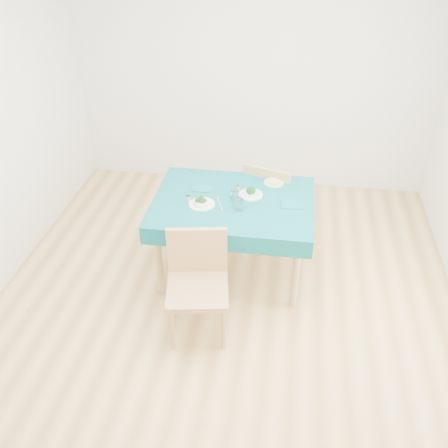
# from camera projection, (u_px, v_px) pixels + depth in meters

# --- Properties ---
(room_shell) EXTENTS (4.02, 4.52, 2.73)m
(room_shell) POSITION_uv_depth(u_px,v_px,m) (224.00, 166.00, 3.55)
(room_shell) COLOR #A98246
(room_shell) RESTS_ON ground
(table) EXTENTS (1.37, 1.04, 0.76)m
(table) POSITION_uv_depth(u_px,v_px,m) (233.00, 236.00, 4.50)
(table) COLOR #08575A
(table) RESTS_ON ground
(chair_near) EXTENTS (0.55, 0.59, 1.17)m
(chair_near) POSITION_uv_depth(u_px,v_px,m) (197.00, 274.00, 3.74)
(chair_near) COLOR #A77F4E
(chair_near) RESTS_ON ground
(chair_far) EXTENTS (0.59, 0.62, 1.15)m
(chair_far) POSITION_uv_depth(u_px,v_px,m) (274.00, 185.00, 4.89)
(chair_far) COLOR #A77F4E
(chair_far) RESTS_ON ground
(bowl_near) EXTENTS (0.22, 0.22, 0.07)m
(bowl_near) POSITION_uv_depth(u_px,v_px,m) (202.00, 201.00, 4.21)
(bowl_near) COLOR white
(bowl_near) RESTS_ON table
(bowl_far) EXTENTS (0.21, 0.21, 0.06)m
(bowl_far) POSITION_uv_depth(u_px,v_px,m) (251.00, 192.00, 4.35)
(bowl_far) COLOR white
(bowl_far) RESTS_ON table
(fork_near) EXTENTS (0.09, 0.19, 0.00)m
(fork_near) POSITION_uv_depth(u_px,v_px,m) (189.00, 201.00, 4.28)
(fork_near) COLOR silver
(fork_near) RESTS_ON table
(knife_near) EXTENTS (0.09, 0.22, 0.00)m
(knife_near) POSITION_uv_depth(u_px,v_px,m) (220.00, 204.00, 4.24)
(knife_near) COLOR silver
(knife_near) RESTS_ON table
(fork_far) EXTENTS (0.06, 0.16, 0.00)m
(fork_far) POSITION_uv_depth(u_px,v_px,m) (239.00, 190.00, 4.44)
(fork_far) COLOR silver
(fork_far) RESTS_ON table
(knife_far) EXTENTS (0.02, 0.20, 0.00)m
(knife_far) POSITION_uv_depth(u_px,v_px,m) (288.00, 205.00, 4.22)
(knife_far) COLOR silver
(knife_far) RESTS_ON table
(napkin_near) EXTENTS (0.18, 0.13, 0.01)m
(napkin_near) POSITION_uv_depth(u_px,v_px,m) (202.00, 189.00, 4.45)
(napkin_near) COLOR #0B6163
(napkin_near) RESTS_ON table
(napkin_far) EXTENTS (0.19, 0.14, 0.01)m
(napkin_far) POSITION_uv_depth(u_px,v_px,m) (292.00, 205.00, 4.22)
(napkin_far) COLOR #0B6163
(napkin_far) RESTS_ON table
(tumbler_center) EXTENTS (0.07, 0.07, 0.09)m
(tumbler_center) POSITION_uv_depth(u_px,v_px,m) (235.00, 196.00, 4.27)
(tumbler_center) COLOR white
(tumbler_center) RESTS_ON table
(tumbler_side) EXTENTS (0.08, 0.08, 0.10)m
(tumbler_side) POSITION_uv_depth(u_px,v_px,m) (238.00, 204.00, 4.14)
(tumbler_side) COLOR white
(tumbler_side) RESTS_ON table
(side_plate) EXTENTS (0.18, 0.18, 0.01)m
(side_plate) POSITION_uv_depth(u_px,v_px,m) (274.00, 183.00, 4.54)
(side_plate) COLOR #B7E06D
(side_plate) RESTS_ON table
(bread_slice) EXTENTS (0.12, 0.12, 0.01)m
(bread_slice) POSITION_uv_depth(u_px,v_px,m) (274.00, 181.00, 4.54)
(bread_slice) COLOR beige
(bread_slice) RESTS_ON side_plate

